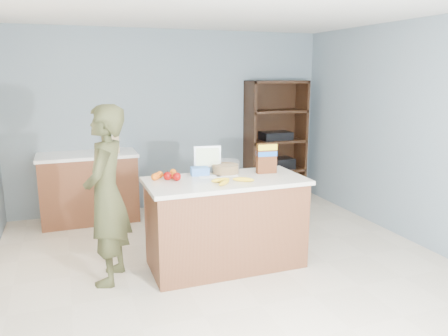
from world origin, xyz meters
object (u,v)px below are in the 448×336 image
object	(u,v)px
tv	(207,158)
cereal_box	(267,156)
counter_peninsula	(226,226)
shelving_unit	(274,143)
person	(107,196)

from	to	relation	value
tv	cereal_box	xyz separation A→B (m)	(0.57, -0.23, 0.02)
cereal_box	counter_peninsula	bearing A→B (deg)	-168.52
shelving_unit	tv	distance (m)	2.38
counter_peninsula	cereal_box	distance (m)	0.83
shelving_unit	person	size ratio (longest dim) A/B	1.09
counter_peninsula	person	size ratio (longest dim) A/B	0.94
shelving_unit	person	world-z (taller)	shelving_unit
counter_peninsula	tv	world-z (taller)	tv
counter_peninsula	cereal_box	size ratio (longest dim) A/B	5.11
counter_peninsula	person	xyz separation A→B (m)	(-1.13, 0.06, 0.41)
person	cereal_box	world-z (taller)	person
person	tv	world-z (taller)	person
tv	cereal_box	size ratio (longest dim) A/B	0.92
person	tv	size ratio (longest dim) A/B	5.86
cereal_box	shelving_unit	bearing A→B (deg)	61.34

